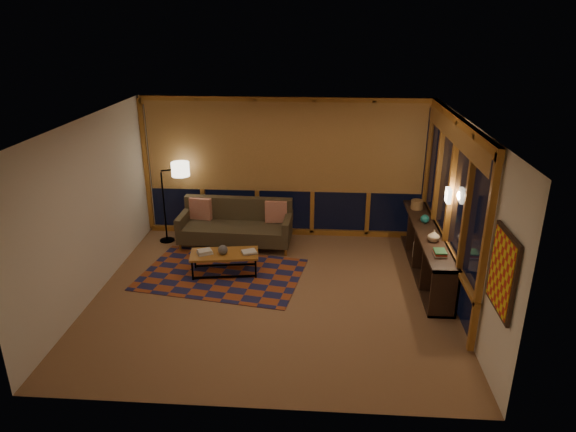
# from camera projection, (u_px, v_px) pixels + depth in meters

# --- Properties ---
(floor) EXTENTS (5.50, 5.00, 0.01)m
(floor) POSITION_uv_depth(u_px,v_px,m) (273.00, 295.00, 8.01)
(floor) COLOR #A07550
(floor) RESTS_ON ground
(ceiling) EXTENTS (5.50, 5.00, 0.01)m
(ceiling) POSITION_uv_depth(u_px,v_px,m) (271.00, 122.00, 7.03)
(ceiling) COLOR white
(ceiling) RESTS_ON walls
(walls) EXTENTS (5.51, 5.01, 2.70)m
(walls) POSITION_uv_depth(u_px,v_px,m) (272.00, 214.00, 7.52)
(walls) COLOR white
(walls) RESTS_ON floor
(window_wall_back) EXTENTS (5.30, 0.16, 2.60)m
(window_wall_back) POSITION_uv_depth(u_px,v_px,m) (285.00, 169.00, 9.78)
(window_wall_back) COLOR #9F6425
(window_wall_back) RESTS_ON walls
(window_wall_right) EXTENTS (0.16, 3.70, 2.60)m
(window_wall_right) POSITION_uv_depth(u_px,v_px,m) (449.00, 205.00, 7.90)
(window_wall_right) COLOR #9F6425
(window_wall_right) RESTS_ON walls
(wall_art) EXTENTS (0.06, 0.74, 0.94)m
(wall_art) POSITION_uv_depth(u_px,v_px,m) (502.00, 272.00, 5.59)
(wall_art) COLOR red
(wall_art) RESTS_ON walls
(wall_sconce) EXTENTS (0.12, 0.18, 0.22)m
(wall_sconce) POSITION_uv_depth(u_px,v_px,m) (448.00, 195.00, 7.70)
(wall_sconce) COLOR beige
(wall_sconce) RESTS_ON walls
(sofa) EXTENTS (2.10, 0.92, 0.85)m
(sofa) POSITION_uv_depth(u_px,v_px,m) (235.00, 225.00, 9.58)
(sofa) COLOR #473828
(sofa) RESTS_ON floor
(pillow_left) EXTENTS (0.44, 0.21, 0.42)m
(pillow_left) POSITION_uv_depth(u_px,v_px,m) (201.00, 209.00, 9.78)
(pillow_left) COLOR #B82604
(pillow_left) RESTS_ON sofa
(pillow_right) EXTENTS (0.41, 0.15, 0.41)m
(pillow_right) POSITION_uv_depth(u_px,v_px,m) (276.00, 212.00, 9.63)
(pillow_right) COLOR #B82604
(pillow_right) RESTS_ON sofa
(area_rug) EXTENTS (2.86, 2.14, 0.01)m
(area_rug) POSITION_uv_depth(u_px,v_px,m) (222.00, 274.00, 8.63)
(area_rug) COLOR #96421F
(area_rug) RESTS_ON floor
(coffee_table) EXTENTS (1.19, 0.67, 0.37)m
(coffee_table) POSITION_uv_depth(u_px,v_px,m) (225.00, 263.00, 8.61)
(coffee_table) COLOR #9F6425
(coffee_table) RESTS_ON floor
(book_stack_a) EXTENTS (0.27, 0.25, 0.06)m
(book_stack_a) POSITION_uv_depth(u_px,v_px,m) (205.00, 252.00, 8.51)
(book_stack_a) COLOR silver
(book_stack_a) RESTS_ON coffee_table
(book_stack_b) EXTENTS (0.30, 0.28, 0.05)m
(book_stack_b) POSITION_uv_depth(u_px,v_px,m) (249.00, 252.00, 8.54)
(book_stack_b) COLOR silver
(book_stack_b) RESTS_ON coffee_table
(ceramic_pot) EXTENTS (0.17, 0.17, 0.16)m
(ceramic_pot) POSITION_uv_depth(u_px,v_px,m) (223.00, 250.00, 8.48)
(ceramic_pot) COLOR black
(ceramic_pot) RESTS_ON coffee_table
(floor_lamp) EXTENTS (0.60, 0.51, 1.55)m
(floor_lamp) POSITION_uv_depth(u_px,v_px,m) (164.00, 203.00, 9.67)
(floor_lamp) COLOR black
(floor_lamp) RESTS_ON floor
(bookshelf) EXTENTS (0.40, 3.03, 0.76)m
(bookshelf) POSITION_uv_depth(u_px,v_px,m) (425.00, 250.00, 8.64)
(bookshelf) COLOR black
(bookshelf) RESTS_ON floor
(basket) EXTENTS (0.23, 0.23, 0.16)m
(basket) POSITION_uv_depth(u_px,v_px,m) (417.00, 205.00, 9.40)
(basket) COLOR #9D764C
(basket) RESTS_ON bookshelf
(teal_bowl) EXTENTS (0.15, 0.15, 0.15)m
(teal_bowl) POSITION_uv_depth(u_px,v_px,m) (425.00, 219.00, 8.75)
(teal_bowl) COLOR #17625F
(teal_bowl) RESTS_ON bookshelf
(vase) EXTENTS (0.21, 0.21, 0.19)m
(vase) POSITION_uv_depth(u_px,v_px,m) (434.00, 236.00, 8.03)
(vase) COLOR #C6AF8D
(vase) RESTS_ON bookshelf
(shelf_book_stack) EXTENTS (0.20, 0.25, 0.06)m
(shelf_book_stack) POSITION_uv_depth(u_px,v_px,m) (440.00, 253.00, 7.59)
(shelf_book_stack) COLOR silver
(shelf_book_stack) RESTS_ON bookshelf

